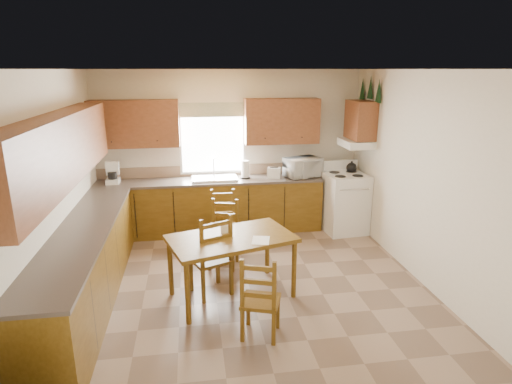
{
  "coord_description": "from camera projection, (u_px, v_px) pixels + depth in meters",
  "views": [
    {
      "loc": [
        -0.67,
        -5.01,
        2.7
      ],
      "look_at": [
        0.15,
        0.3,
        1.15
      ],
      "focal_mm": 30.0,
      "sensor_mm": 36.0,
      "label": 1
    }
  ],
  "objects": [
    {
      "name": "floor",
      "position": [
        248.0,
        283.0,
        5.61
      ],
      "size": [
        4.5,
        4.5,
        0.0
      ],
      "primitive_type": "plane",
      "color": "#816956",
      "rests_on": "ground"
    },
    {
      "name": "ceiling",
      "position": [
        247.0,
        69.0,
        4.86
      ],
      "size": [
        4.5,
        4.5,
        0.0
      ],
      "primitive_type": "plane",
      "color": "#9C6922",
      "rests_on": "floor"
    },
    {
      "name": "wall_left",
      "position": [
        54.0,
        191.0,
        4.9
      ],
      "size": [
        4.5,
        4.5,
        0.0
      ],
      "primitive_type": "plane",
      "color": "beige",
      "rests_on": "floor"
    },
    {
      "name": "wall_right",
      "position": [
        419.0,
        177.0,
        5.56
      ],
      "size": [
        4.5,
        4.5,
        0.0
      ],
      "primitive_type": "plane",
      "color": "beige",
      "rests_on": "floor"
    },
    {
      "name": "wall_back",
      "position": [
        230.0,
        150.0,
        7.37
      ],
      "size": [
        4.5,
        4.5,
        0.0
      ],
      "primitive_type": "plane",
      "color": "beige",
      "rests_on": "floor"
    },
    {
      "name": "wall_front",
      "position": [
        289.0,
        263.0,
        3.1
      ],
      "size": [
        4.5,
        4.5,
        0.0
      ],
      "primitive_type": "plane",
      "color": "beige",
      "rests_on": "floor"
    },
    {
      "name": "lower_cab_back",
      "position": [
        211.0,
        207.0,
        7.28
      ],
      "size": [
        3.75,
        0.6,
        0.88
      ],
      "primitive_type": "cube",
      "color": "brown",
      "rests_on": "floor"
    },
    {
      "name": "lower_cab_left",
      "position": [
        87.0,
        267.0,
        5.06
      ],
      "size": [
        0.6,
        3.6,
        0.88
      ],
      "primitive_type": "cube",
      "color": "brown",
      "rests_on": "floor"
    },
    {
      "name": "counter_back",
      "position": [
        210.0,
        181.0,
        7.16
      ],
      "size": [
        3.75,
        0.63,
        0.04
      ],
      "primitive_type": "cube",
      "color": "#4D423B",
      "rests_on": "lower_cab_back"
    },
    {
      "name": "counter_left",
      "position": [
        82.0,
        231.0,
        4.93
      ],
      "size": [
        0.63,
        3.6,
        0.04
      ],
      "primitive_type": "cube",
      "color": "#4D423B",
      "rests_on": "lower_cab_left"
    },
    {
      "name": "backsplash",
      "position": [
        209.0,
        170.0,
        7.4
      ],
      "size": [
        3.75,
        0.01,
        0.18
      ],
      "primitive_type": "cube",
      "color": "#856B53",
      "rests_on": "counter_back"
    },
    {
      "name": "upper_cab_back_left",
      "position": [
        135.0,
        124.0,
        6.85
      ],
      "size": [
        1.41,
        0.33,
        0.75
      ],
      "primitive_type": "cube",
      "color": "brown",
      "rests_on": "wall_back"
    },
    {
      "name": "upper_cab_back_right",
      "position": [
        282.0,
        121.0,
        7.2
      ],
      "size": [
        1.25,
        0.33,
        0.75
      ],
      "primitive_type": "cube",
      "color": "brown",
      "rests_on": "wall_back"
    },
    {
      "name": "upper_cab_left",
      "position": [
        59.0,
        150.0,
        4.65
      ],
      "size": [
        0.33,
        3.6,
        0.75
      ],
      "primitive_type": "cube",
      "color": "brown",
      "rests_on": "wall_left"
    },
    {
      "name": "upper_cab_stove",
      "position": [
        360.0,
        120.0,
        6.95
      ],
      "size": [
        0.33,
        0.62,
        0.62
      ],
      "primitive_type": "cube",
      "color": "brown",
      "rests_on": "wall_right"
    },
    {
      "name": "range_hood",
      "position": [
        356.0,
        143.0,
        7.05
      ],
      "size": [
        0.44,
        0.62,
        0.12
      ],
      "primitive_type": "cube",
      "color": "white",
      "rests_on": "wall_right"
    },
    {
      "name": "window_frame",
      "position": [
        213.0,
        140.0,
        7.24
      ],
      "size": [
        1.13,
        0.02,
        1.18
      ],
      "primitive_type": "cube",
      "color": "white",
      "rests_on": "wall_back"
    },
    {
      "name": "window_pane",
      "position": [
        213.0,
        140.0,
        7.24
      ],
      "size": [
        1.05,
        0.01,
        1.1
      ],
      "primitive_type": "cube",
      "color": "white",
      "rests_on": "wall_back"
    },
    {
      "name": "window_valance",
      "position": [
        212.0,
        110.0,
        7.08
      ],
      "size": [
        1.19,
        0.01,
        0.24
      ],
      "primitive_type": "cube",
      "color": "#52673C",
      "rests_on": "wall_back"
    },
    {
      "name": "sink_basin",
      "position": [
        215.0,
        178.0,
        7.15
      ],
      "size": [
        0.75,
        0.45,
        0.04
      ],
      "primitive_type": "cube",
      "color": "silver",
      "rests_on": "counter_back"
    },
    {
      "name": "pine_decal_a",
      "position": [
        379.0,
        91.0,
        6.53
      ],
      "size": [
        0.22,
        0.22,
        0.36
      ],
      "primitive_type": "cone",
      "color": "#123218",
      "rests_on": "wall_right"
    },
    {
      "name": "pine_decal_b",
      "position": [
        370.0,
        87.0,
        6.83
      ],
      "size": [
        0.22,
        0.22,
        0.36
      ],
      "primitive_type": "cone",
      "color": "#123218",
      "rests_on": "wall_right"
    },
    {
      "name": "pine_decal_c",
      "position": [
        362.0,
        89.0,
        7.14
      ],
      "size": [
        0.22,
        0.22,
        0.36
      ],
      "primitive_type": "cone",
      "color": "#123218",
      "rests_on": "wall_right"
    },
    {
      "name": "stove",
      "position": [
        344.0,
        203.0,
        7.29
      ],
      "size": [
        0.72,
        0.74,
        0.99
      ],
      "primitive_type": "cube",
      "rotation": [
        0.0,
        0.0,
        0.09
      ],
      "color": "white",
      "rests_on": "floor"
    },
    {
      "name": "coffeemaker",
      "position": [
        112.0,
        173.0,
        6.87
      ],
      "size": [
        0.26,
        0.28,
        0.33
      ],
      "primitive_type": "cube",
      "rotation": [
        0.0,
        0.0,
        -0.31
      ],
      "color": "white",
      "rests_on": "counter_back"
    },
    {
      "name": "paper_towel",
      "position": [
        245.0,
        169.0,
        7.2
      ],
      "size": [
        0.13,
        0.13,
        0.3
      ],
      "primitive_type": "cylinder",
      "rotation": [
        0.0,
        0.0,
        0.01
      ],
      "color": "white",
      "rests_on": "counter_back"
    },
    {
      "name": "toaster",
      "position": [
        274.0,
        173.0,
        7.24
      ],
      "size": [
        0.24,
        0.19,
        0.18
      ],
      "primitive_type": "cube",
      "rotation": [
        0.0,
        0.0,
        -0.29
      ],
      "color": "white",
      "rests_on": "counter_back"
    },
    {
      "name": "microwave",
      "position": [
        303.0,
        167.0,
        7.3
      ],
      "size": [
        0.64,
        0.55,
        0.33
      ],
      "primitive_type": "imported",
      "rotation": [
        0.0,
        0.0,
        0.35
      ],
      "color": "white",
      "rests_on": "counter_back"
    },
    {
      "name": "dining_table",
      "position": [
        232.0,
        267.0,
        5.19
      ],
      "size": [
        1.63,
        1.22,
        0.78
      ],
      "primitive_type": "cube",
      "rotation": [
        0.0,
        0.0,
        0.3
      ],
      "color": "brown",
      "rests_on": "floor"
    },
    {
      "name": "chair_near_left",
      "position": [
        210.0,
        254.0,
        5.22
      ],
      "size": [
        0.57,
        0.56,
        1.05
      ],
      "primitive_type": "cube",
      "rotation": [
        0.0,
        0.0,
        3.55
      ],
      "color": "brown",
      "rests_on": "floor"
    },
    {
      "name": "chair_near_right",
      "position": [
        261.0,
        296.0,
        4.4
      ],
      "size": [
        0.48,
        0.47,
        0.91
      ],
      "primitive_type": "cube",
      "rotation": [
        0.0,
        0.0,
        2.81
      ],
      "color": "brown",
      "rests_on": "floor"
    },
    {
      "name": "chair_far_left",
      "position": [
        223.0,
        235.0,
        5.97
      ],
      "size": [
        0.49,
        0.48,
        0.94
      ],
      "primitive_type": "cube",
      "rotation": [
        0.0,
        0.0,
        -0.3
      ],
      "color": "brown",
      "rests_on": "floor"
    },
    {
      "name": "chair_far_right",
      "position": [
        224.0,
        222.0,
        6.47
      ],
      "size": [
        0.4,
        0.39,
        0.93
      ],
      "primitive_type": "cube",
      "rotation": [
        0.0,
        0.0,
        -0.03
      ],
      "color": "brown",
      "rests_on": "floor"
    },
    {
      "name": "table_paper",
      "position": [
        261.0,
        240.0,
        4.98
      ],
      "size": [
        0.25,
        0.3,
        0.0
      ],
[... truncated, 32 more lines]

